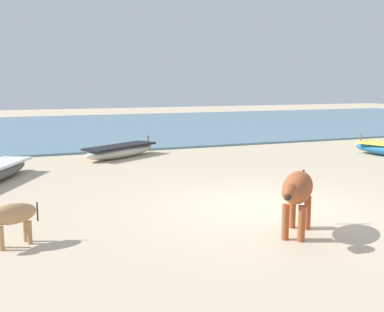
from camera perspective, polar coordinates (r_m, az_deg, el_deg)
The scene contains 5 objects.
ground at distance 9.36m, azimuth 8.81°, elevation -6.28°, with size 80.00×80.00×0.00m, color beige.
sea_water at distance 26.86m, azimuth -12.15°, elevation 3.46°, with size 60.00×20.00×0.08m, color slate.
fishing_boat_1 at distance 15.74m, azimuth -8.69°, elevation 0.65°, with size 3.04×2.34×0.61m.
cow_adult_rust at distance 7.63m, azimuth 12.67°, elevation -4.13°, with size 1.29×1.32×1.03m.
calf_near_tan at distance 7.51m, azimuth -21.24°, elevation -6.83°, with size 0.98×0.52×0.65m.
Camera 1 is at (-4.71, -7.73, 2.40)m, focal length 43.83 mm.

